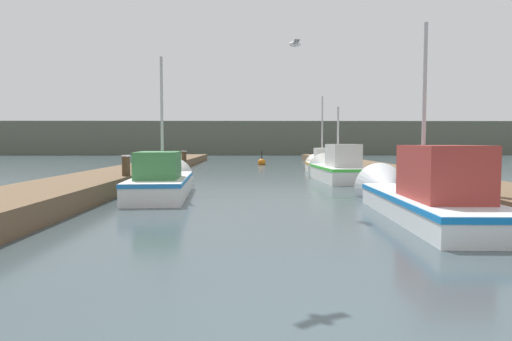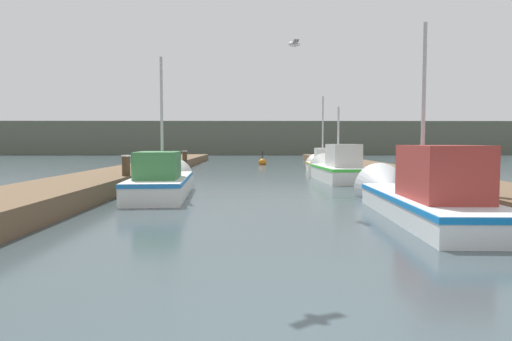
% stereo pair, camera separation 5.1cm
% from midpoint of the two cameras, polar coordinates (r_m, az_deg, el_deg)
% --- Properties ---
extents(ground_plane, '(200.00, 200.00, 0.00)m').
position_cam_midpoint_polar(ground_plane, '(4.03, 5.41, -18.73)').
color(ground_plane, '#38474C').
extents(dock_left, '(2.29, 40.00, 0.48)m').
position_cam_midpoint_polar(dock_left, '(20.33, -14.62, -0.18)').
color(dock_left, brown).
rests_on(dock_left, ground_plane).
extents(dock_right, '(2.29, 40.00, 0.48)m').
position_cam_midpoint_polar(dock_right, '(20.55, 15.24, -0.15)').
color(dock_right, brown).
rests_on(dock_right, ground_plane).
extents(distant_shore_ridge, '(120.00, 16.00, 4.05)m').
position_cam_midpoint_polar(distant_shore_ridge, '(62.28, -0.43, 4.02)').
color(distant_shore_ridge, '#565B4C').
rests_on(distant_shore_ridge, ground_plane).
extents(fishing_boat_0, '(1.70, 6.55, 4.39)m').
position_cam_midpoint_polar(fishing_boat_0, '(10.30, 19.26, -2.74)').
color(fishing_boat_0, silver).
rests_on(fishing_boat_0, ground_plane).
extents(fishing_boat_1, '(1.81, 5.77, 4.35)m').
position_cam_midpoint_polar(fishing_boat_1, '(13.72, -11.51, -1.16)').
color(fishing_boat_1, silver).
rests_on(fishing_boat_1, ground_plane).
extents(fishing_boat_2, '(1.78, 5.06, 3.37)m').
position_cam_midpoint_polar(fishing_boat_2, '(18.63, 9.98, 0.22)').
color(fishing_boat_2, silver).
rests_on(fishing_boat_2, ground_plane).
extents(fishing_boat_3, '(1.53, 5.83, 4.18)m').
position_cam_midpoint_polar(fishing_boat_3, '(23.33, 8.10, 0.68)').
color(fishing_boat_3, silver).
rests_on(fishing_boat_3, ground_plane).
extents(mooring_piling_0, '(0.31, 0.31, 1.41)m').
position_cam_midpoint_polar(mooring_piling_0, '(9.89, 26.70, -1.54)').
color(mooring_piling_0, '#473523').
rests_on(mooring_piling_0, ground_plane).
extents(mooring_piling_2, '(0.29, 0.29, 1.12)m').
position_cam_midpoint_polar(mooring_piling_2, '(14.75, -16.02, -0.30)').
color(mooring_piling_2, '#473523').
rests_on(mooring_piling_2, ground_plane).
extents(mooring_piling_3, '(0.30, 0.30, 1.05)m').
position_cam_midpoint_polar(mooring_piling_3, '(25.65, -9.03, 1.29)').
color(mooring_piling_3, '#473523').
rests_on(mooring_piling_3, ground_plane).
extents(channel_buoy, '(0.54, 0.54, 1.04)m').
position_cam_midpoint_polar(channel_buoy, '(30.81, 0.66, 1.01)').
color(channel_buoy, '#BF6513').
rests_on(channel_buoy, ground_plane).
extents(seagull_lead, '(0.29, 0.56, 0.12)m').
position_cam_midpoint_polar(seagull_lead, '(10.91, 4.75, 15.48)').
color(seagull_lead, white).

